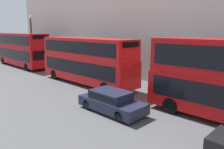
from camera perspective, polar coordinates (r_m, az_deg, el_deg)
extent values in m
cylinder|color=black|center=(13.57, 15.12, -7.83)|extent=(0.30, 1.00, 1.00)
cylinder|color=black|center=(15.48, 19.28, -5.65)|extent=(0.30, 1.00, 1.00)
cube|color=red|center=(20.14, -6.68, 1.54)|extent=(2.55, 10.62, 2.13)
cube|color=red|center=(19.89, -6.82, 7.00)|extent=(2.50, 10.41, 1.72)
cube|color=black|center=(20.10, -6.70, 2.25)|extent=(2.59, 9.77, 1.19)
cube|color=black|center=(19.89, -6.82, 7.24)|extent=(2.59, 9.77, 1.03)
cube|color=black|center=(16.34, 4.96, 0.72)|extent=(2.17, 0.06, 1.06)
cube|color=black|center=(16.08, 5.09, 7.77)|extent=(1.78, 0.06, 0.41)
cylinder|color=black|center=(16.88, -1.68, -3.56)|extent=(0.30, 1.00, 1.00)
cylinder|color=black|center=(18.46, 3.38, -2.24)|extent=(0.30, 1.00, 1.00)
cylinder|color=black|center=(22.70, -14.74, 0.03)|extent=(0.30, 1.00, 1.00)
cylinder|color=black|center=(23.89, -10.11, 0.81)|extent=(0.30, 1.00, 1.00)
cube|color=#A80F14|center=(31.98, -22.41, 4.61)|extent=(2.55, 10.83, 2.26)
cube|color=#A80F14|center=(31.82, -22.70, 8.25)|extent=(2.50, 10.61, 1.81)
cube|color=black|center=(31.95, -22.45, 5.10)|extent=(2.59, 9.96, 1.27)
cube|color=black|center=(31.82, -22.71, 8.41)|extent=(2.59, 9.96, 1.09)
cube|color=black|center=(27.08, -17.96, 4.76)|extent=(2.17, 0.06, 1.13)
cube|color=black|center=(26.93, -18.25, 9.25)|extent=(1.78, 0.06, 0.43)
cylinder|color=black|center=(28.20, -21.29, 1.84)|extent=(0.30, 1.00, 1.00)
cylinder|color=black|center=(29.17, -17.27, 2.42)|extent=(0.30, 1.00, 1.00)
cylinder|color=black|center=(35.24, -26.43, 3.24)|extent=(0.30, 1.00, 1.00)
cylinder|color=black|center=(36.02, -23.06, 3.69)|extent=(0.30, 1.00, 1.00)
cylinder|color=black|center=(42.04, -26.46, 4.42)|extent=(0.30, 1.00, 1.00)
cube|color=#1E2338|center=(13.36, -0.01, -7.76)|extent=(1.83, 4.30, 0.62)
cube|color=#1E2338|center=(13.26, -0.34, -5.35)|extent=(1.61, 2.37, 0.51)
cube|color=black|center=(13.25, -0.34, -5.24)|extent=(1.65, 2.25, 0.33)
cylinder|color=black|center=(11.99, 2.01, -10.98)|extent=(0.22, 0.64, 0.64)
cylinder|color=black|center=(13.14, 6.83, -8.98)|extent=(0.22, 0.64, 0.64)
cylinder|color=black|center=(13.88, -6.46, -7.83)|extent=(0.22, 0.64, 0.64)
cylinder|color=black|center=(14.88, -1.61, -6.40)|extent=(0.22, 0.64, 0.64)
cylinder|color=black|center=(33.18, -20.16, 7.96)|extent=(0.18, 0.18, 6.36)
sphere|color=beige|center=(33.17, -20.58, 13.82)|extent=(0.44, 0.44, 0.44)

